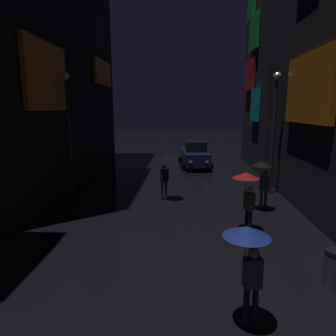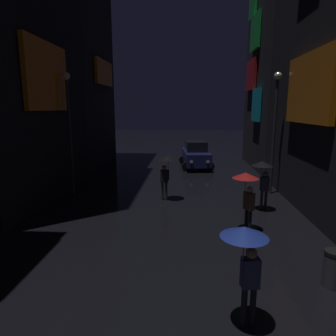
{
  "view_description": "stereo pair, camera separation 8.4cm",
  "coord_description": "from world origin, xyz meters",
  "px_view_note": "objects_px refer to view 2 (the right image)",
  "views": [
    {
      "loc": [
        0.69,
        -0.18,
        4.26
      ],
      "look_at": [
        0.0,
        11.56,
        1.91
      ],
      "focal_mm": 32.0,
      "sensor_mm": 36.0,
      "label": 1
    },
    {
      "loc": [
        0.77,
        -0.17,
        4.26
      ],
      "look_at": [
        0.0,
        11.56,
        1.91
      ],
      "focal_mm": 32.0,
      "sensor_mm": 36.0,
      "label": 2
    }
  ],
  "objects_px": {
    "streetlamp_left_far": "(69,120)",
    "pedestrian_foreground_left_red": "(247,186)",
    "pedestrian_midstreet_left_blue": "(246,249)",
    "trash_bin": "(333,269)",
    "pedestrian_midstreet_centre_black": "(167,165)",
    "streetlamp_right_far": "(275,120)",
    "pedestrian_foreground_right_black": "(263,172)",
    "car_distant": "(196,155)"
  },
  "relations": [
    {
      "from": "car_distant",
      "to": "trash_bin",
      "type": "distance_m",
      "value": 15.11
    },
    {
      "from": "trash_bin",
      "to": "pedestrian_midstreet_centre_black",
      "type": "bearing_deg",
      "value": 123.48
    },
    {
      "from": "pedestrian_foreground_left_red",
      "to": "trash_bin",
      "type": "height_order",
      "value": "pedestrian_foreground_left_red"
    },
    {
      "from": "pedestrian_midstreet_centre_black",
      "to": "streetlamp_right_far",
      "type": "height_order",
      "value": "streetlamp_right_far"
    },
    {
      "from": "pedestrian_foreground_left_red",
      "to": "trash_bin",
      "type": "relative_size",
      "value": 2.28
    },
    {
      "from": "car_distant",
      "to": "trash_bin",
      "type": "height_order",
      "value": "car_distant"
    },
    {
      "from": "streetlamp_right_far",
      "to": "streetlamp_left_far",
      "type": "distance_m",
      "value": 10.02
    },
    {
      "from": "pedestrian_midstreet_left_blue",
      "to": "streetlamp_left_far",
      "type": "bearing_deg",
      "value": 127.2
    },
    {
      "from": "pedestrian_midstreet_left_blue",
      "to": "car_distant",
      "type": "height_order",
      "value": "pedestrian_midstreet_left_blue"
    },
    {
      "from": "pedestrian_foreground_left_red",
      "to": "pedestrian_midstreet_left_blue",
      "type": "height_order",
      "value": "same"
    },
    {
      "from": "pedestrian_midstreet_left_blue",
      "to": "trash_bin",
      "type": "bearing_deg",
      "value": 32.43
    },
    {
      "from": "pedestrian_foreground_left_red",
      "to": "pedestrian_midstreet_left_blue",
      "type": "bearing_deg",
      "value": -100.85
    },
    {
      "from": "pedestrian_foreground_left_red",
      "to": "pedestrian_midstreet_left_blue",
      "type": "relative_size",
      "value": 1.0
    },
    {
      "from": "pedestrian_midstreet_left_blue",
      "to": "car_distant",
      "type": "relative_size",
      "value": 0.5
    },
    {
      "from": "pedestrian_foreground_left_red",
      "to": "streetlamp_left_far",
      "type": "distance_m",
      "value": 9.15
    },
    {
      "from": "streetlamp_left_far",
      "to": "pedestrian_foreground_left_red",
      "type": "bearing_deg",
      "value": -29.15
    },
    {
      "from": "trash_bin",
      "to": "streetlamp_left_far",
      "type": "bearing_deg",
      "value": 140.93
    },
    {
      "from": "pedestrian_midstreet_centre_black",
      "to": "pedestrian_foreground_right_black",
      "type": "bearing_deg",
      "value": -16.61
    },
    {
      "from": "car_distant",
      "to": "streetlamp_left_far",
      "type": "relative_size",
      "value": 0.72
    },
    {
      "from": "streetlamp_right_far",
      "to": "car_distant",
      "type": "bearing_deg",
      "value": 118.7
    },
    {
      "from": "streetlamp_right_far",
      "to": "trash_bin",
      "type": "bearing_deg",
      "value": -94.87
    },
    {
      "from": "pedestrian_foreground_left_red",
      "to": "car_distant",
      "type": "distance_m",
      "value": 11.73
    },
    {
      "from": "streetlamp_left_far",
      "to": "pedestrian_midstreet_centre_black",
      "type": "bearing_deg",
      "value": -9.33
    },
    {
      "from": "pedestrian_midstreet_left_blue",
      "to": "streetlamp_left_far",
      "type": "distance_m",
      "value": 11.57
    },
    {
      "from": "pedestrian_foreground_left_red",
      "to": "streetlamp_right_far",
      "type": "xyz_separation_m",
      "value": [
        2.2,
        5.01,
        2.01
      ]
    },
    {
      "from": "pedestrian_foreground_right_black",
      "to": "trash_bin",
      "type": "relative_size",
      "value": 2.28
    },
    {
      "from": "pedestrian_foreground_left_red",
      "to": "streetlamp_left_far",
      "type": "relative_size",
      "value": 0.36
    },
    {
      "from": "pedestrian_foreground_left_red",
      "to": "pedestrian_foreground_right_black",
      "type": "height_order",
      "value": "same"
    },
    {
      "from": "pedestrian_midstreet_left_blue",
      "to": "trash_bin",
      "type": "relative_size",
      "value": 2.28
    },
    {
      "from": "streetlamp_left_far",
      "to": "trash_bin",
      "type": "height_order",
      "value": "streetlamp_left_far"
    },
    {
      "from": "pedestrian_midstreet_centre_black",
      "to": "pedestrian_midstreet_left_blue",
      "type": "bearing_deg",
      "value": -76.02
    },
    {
      "from": "pedestrian_foreground_left_red",
      "to": "pedestrian_foreground_right_black",
      "type": "bearing_deg",
      "value": 64.75
    },
    {
      "from": "pedestrian_midstreet_left_blue",
      "to": "car_distant",
      "type": "bearing_deg",
      "value": 91.79
    },
    {
      "from": "pedestrian_foreground_right_black",
      "to": "streetlamp_left_far",
      "type": "xyz_separation_m",
      "value": [
        -8.9,
        2.01,
        2.0
      ]
    },
    {
      "from": "streetlamp_right_far",
      "to": "pedestrian_midstreet_centre_black",
      "type": "bearing_deg",
      "value": -164.31
    },
    {
      "from": "pedestrian_foreground_left_red",
      "to": "car_distant",
      "type": "relative_size",
      "value": 0.5
    },
    {
      "from": "pedestrian_foreground_right_black",
      "to": "streetlamp_left_far",
      "type": "bearing_deg",
      "value": 167.29
    },
    {
      "from": "pedestrian_foreground_right_black",
      "to": "trash_bin",
      "type": "xyz_separation_m",
      "value": [
        0.4,
        -5.54,
        -1.2
      ]
    },
    {
      "from": "pedestrian_midstreet_left_blue",
      "to": "pedestrian_midstreet_centre_black",
      "type": "distance_m",
      "value": 8.54
    },
    {
      "from": "pedestrian_midstreet_left_blue",
      "to": "car_distant",
      "type": "xyz_separation_m",
      "value": [
        -0.51,
        16.35,
        -0.74
      ]
    },
    {
      "from": "pedestrian_foreground_left_red",
      "to": "streetlamp_right_far",
      "type": "bearing_deg",
      "value": 66.28
    },
    {
      "from": "streetlamp_right_far",
      "to": "streetlamp_left_far",
      "type": "relative_size",
      "value": 1.0
    }
  ]
}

